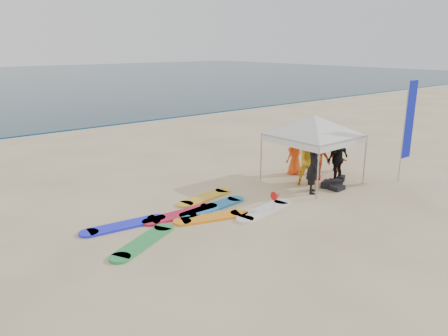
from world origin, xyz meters
name	(u,v)px	position (x,y,z in m)	size (l,w,h in m)	color
ground	(290,225)	(0.00, 0.00, 0.00)	(120.00, 120.00, 0.00)	beige
shoreline_foam	(63,131)	(0.00, 18.20, 0.00)	(160.00, 1.20, 0.01)	silver
person_black_a	(313,167)	(2.73, 1.47, 0.95)	(0.69, 0.45, 1.89)	black
person_yellow	(310,161)	(3.33, 2.13, 0.92)	(0.90, 0.70, 1.84)	yellow
person_orange_a	(317,158)	(4.04, 2.36, 0.86)	(1.12, 0.64, 1.73)	red
person_black_b	(338,158)	(4.47, 1.74, 0.90)	(1.05, 0.44, 1.79)	black
person_orange_b	(295,154)	(3.99, 3.44, 0.80)	(0.78, 0.51, 1.60)	#F35015
person_seated	(337,159)	(5.61, 2.59, 0.49)	(0.92, 0.29, 0.99)	orange
canopy_tent	(315,116)	(3.70, 2.31, 2.51)	(3.82, 3.82, 2.88)	#A5A5A8
feather_flag	(409,121)	(6.56, 0.24, 2.28)	(0.65, 0.04, 3.87)	#A5A5A8
marker_pennant	(277,195)	(0.54, 1.08, 0.49)	(0.28, 0.28, 0.64)	#A5A5A8
gear_pile	(334,184)	(3.91, 1.43, 0.10)	(1.56, 0.97, 0.22)	black
surfboard_spread	(193,215)	(-1.77, 2.31, 0.03)	(6.04, 2.96, 0.07)	#2275B5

